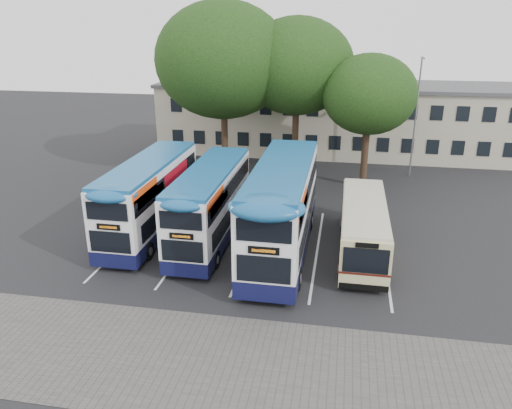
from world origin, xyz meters
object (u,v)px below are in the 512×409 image
Objects in this scene: tree_right at (369,95)px; lamp_post at (416,111)px; tree_mid at (297,66)px; bus_dd_right at (282,205)px; tree_left at (223,60)px; bus_dd_left at (150,194)px; bus_dd_mid at (211,201)px; bus_single at (363,225)px.

lamp_post is at bearing 42.30° from tree_right.
lamp_post is 0.76× the size of tree_mid.
bus_dd_right is at bearing -117.83° from lamp_post.
tree_right is at bearing 69.78° from bus_dd_right.
bus_dd_left is at bearing -96.42° from tree_left.
lamp_post is 19.20m from bus_dd_mid.
tree_left is 5.51m from tree_mid.
bus_dd_mid is at bearing 179.89° from bus_single.
bus_dd_left is 3.66m from bus_dd_mid.
bus_dd_left is (-1.37, -12.21, -6.40)m from tree_left.
tree_mid is at bearing -172.56° from lamp_post.
tree_mid reaches higher than bus_dd_left.
lamp_post is 17.59m from bus_dd_right.
bus_dd_mid is at bearing -103.25° from tree_mid.
lamp_post is at bearing 41.98° from bus_dd_left.
tree_left is 1.14× the size of bus_dd_right.
tree_left is at bearing 172.78° from tree_right.
tree_left reaches higher than tree_right.
bus_dd_right is (6.29, -13.40, -6.12)m from tree_left.
bus_single is at bearing -0.11° from bus_dd_mid.
tree_left is 1.37× the size of tree_right.
tree_right is 0.93× the size of bus_dd_left.
bus_dd_mid is at bearing -129.77° from lamp_post.
bus_single is at bearing -91.25° from tree_right.
lamp_post is 21.42m from bus_dd_left.
tree_right reaches higher than lamp_post.
tree_mid is at bearing 157.54° from tree_right.
tree_mid is 15.06m from bus_dd_mid.
tree_mid is 1.17× the size of bus_dd_left.
lamp_post is 9.63m from tree_mid.
bus_dd_left is at bearing -138.02° from lamp_post.
tree_left is 11.00m from tree_right.
bus_dd_mid is 8.25m from bus_single.
lamp_post reaches higher than bus_single.
tree_right is at bearing 88.75° from bus_single.
bus_single is (-3.94, -14.62, -3.55)m from lamp_post.
tree_right is 1.05× the size of bus_single.
lamp_post is 1.00× the size of bus_single.
lamp_post is at bearing 7.91° from tree_left.
tree_left reaches higher than lamp_post.
tree_mid reaches higher than bus_single.
tree_left is 14.34m from bus_dd_mid.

